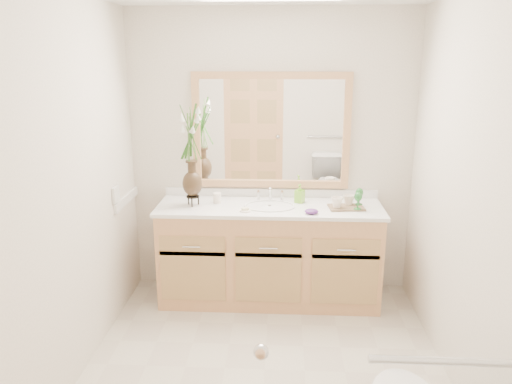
# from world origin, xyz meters

# --- Properties ---
(floor) EXTENTS (2.60, 2.60, 0.00)m
(floor) POSITION_xyz_m (0.00, 0.00, 0.00)
(floor) COLOR beige
(floor) RESTS_ON ground
(wall_back) EXTENTS (2.40, 0.02, 2.40)m
(wall_back) POSITION_xyz_m (0.00, 1.30, 1.20)
(wall_back) COLOR white
(wall_back) RESTS_ON floor
(wall_front) EXTENTS (2.40, 0.02, 2.40)m
(wall_front) POSITION_xyz_m (0.00, -1.30, 1.20)
(wall_front) COLOR white
(wall_front) RESTS_ON floor
(wall_left) EXTENTS (0.02, 2.60, 2.40)m
(wall_left) POSITION_xyz_m (-1.20, 0.00, 1.20)
(wall_left) COLOR white
(wall_left) RESTS_ON floor
(wall_right) EXTENTS (0.02, 2.60, 2.40)m
(wall_right) POSITION_xyz_m (1.20, 0.00, 1.20)
(wall_right) COLOR white
(wall_right) RESTS_ON floor
(vanity) EXTENTS (1.80, 0.55, 0.80)m
(vanity) POSITION_xyz_m (0.00, 1.01, 0.40)
(vanity) COLOR tan
(vanity) RESTS_ON floor
(counter) EXTENTS (1.84, 0.57, 0.03)m
(counter) POSITION_xyz_m (0.00, 1.01, 0.82)
(counter) COLOR white
(counter) RESTS_ON vanity
(sink) EXTENTS (0.38, 0.34, 0.23)m
(sink) POSITION_xyz_m (0.00, 1.00, 0.78)
(sink) COLOR white
(sink) RESTS_ON counter
(mirror) EXTENTS (1.32, 0.04, 0.97)m
(mirror) POSITION_xyz_m (0.00, 1.28, 1.41)
(mirror) COLOR white
(mirror) RESTS_ON wall_back
(switch_plate) EXTENTS (0.02, 0.12, 0.12)m
(switch_plate) POSITION_xyz_m (-1.19, 0.76, 0.98)
(switch_plate) COLOR white
(switch_plate) RESTS_ON wall_left
(door) EXTENTS (0.80, 0.03, 2.00)m
(door) POSITION_xyz_m (-0.30, -1.29, 1.00)
(door) COLOR tan
(door) RESTS_ON floor
(grab_bar) EXTENTS (0.55, 0.03, 0.03)m
(grab_bar) POSITION_xyz_m (0.70, -1.27, 0.95)
(grab_bar) COLOR silver
(grab_bar) RESTS_ON wall_front
(flower_vase) EXTENTS (0.19, 0.19, 0.77)m
(flower_vase) POSITION_xyz_m (-0.63, 0.99, 1.36)
(flower_vase) COLOR black
(flower_vase) RESTS_ON counter
(tumbler) EXTENTS (0.07, 0.07, 0.08)m
(tumbler) POSITION_xyz_m (-0.44, 1.08, 0.87)
(tumbler) COLOR white
(tumbler) RESTS_ON counter
(soap_dish) EXTENTS (0.09, 0.09, 0.03)m
(soap_dish) POSITION_xyz_m (-0.19, 0.85, 0.84)
(soap_dish) COLOR white
(soap_dish) RESTS_ON counter
(soap_bottle) EXTENTS (0.08, 0.09, 0.14)m
(soap_bottle) POSITION_xyz_m (0.25, 1.12, 0.90)
(soap_bottle) COLOR #7CCB2F
(soap_bottle) RESTS_ON counter
(purple_dish) EXTENTS (0.12, 0.10, 0.04)m
(purple_dish) POSITION_xyz_m (0.33, 0.82, 0.85)
(purple_dish) COLOR #50236B
(purple_dish) RESTS_ON counter
(tray) EXTENTS (0.30, 0.22, 0.01)m
(tray) POSITION_xyz_m (0.62, 0.98, 0.84)
(tray) COLOR brown
(tray) RESTS_ON counter
(mug_left) EXTENTS (0.11, 0.10, 0.09)m
(mug_left) POSITION_xyz_m (0.54, 0.95, 0.89)
(mug_left) COLOR white
(mug_left) RESTS_ON tray
(mug_right) EXTENTS (0.12, 0.12, 0.09)m
(mug_right) POSITION_xyz_m (0.64, 1.04, 0.89)
(mug_right) COLOR white
(mug_right) RESTS_ON tray
(goblet_front) EXTENTS (0.06, 0.06, 0.14)m
(goblet_front) POSITION_xyz_m (0.70, 0.92, 0.94)
(goblet_front) COLOR #25702B
(goblet_front) RESTS_ON tray
(goblet_back) EXTENTS (0.06, 0.06, 0.14)m
(goblet_back) POSITION_xyz_m (0.73, 1.04, 0.94)
(goblet_back) COLOR #25702B
(goblet_back) RESTS_ON tray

